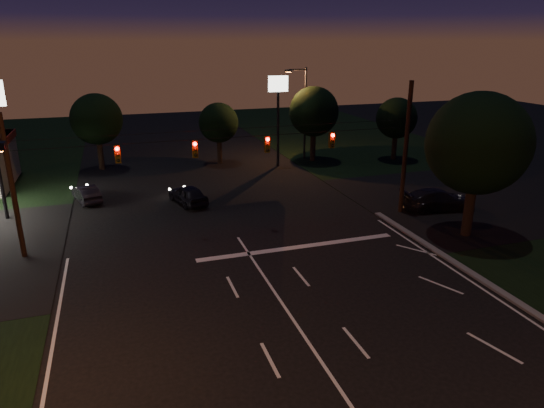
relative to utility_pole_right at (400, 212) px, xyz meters
name	(u,v)px	position (x,y,z in m)	size (l,w,h in m)	color
ground	(336,384)	(-12.00, -15.00, 0.00)	(140.00, 140.00, 0.00)	black
cross_street_right	(483,197)	(8.00, 1.00, 0.00)	(20.00, 16.00, 0.02)	black
stop_bar	(298,247)	(-9.00, -3.50, 0.01)	(12.00, 0.50, 0.01)	silver
utility_pole_right	(400,212)	(0.00, 0.00, 0.00)	(0.30, 0.30, 9.00)	black
utility_pole_left	(25,257)	(-24.00, 0.00, 0.00)	(0.28, 0.28, 8.00)	black
signal_span	(232,146)	(-12.00, -0.04, 5.50)	(24.00, 0.40, 1.56)	black
pole_sign_right	(278,100)	(-4.00, 15.00, 6.24)	(1.80, 0.30, 8.40)	black
street_light_right_far	(303,107)	(-0.76, 17.00, 5.24)	(2.20, 0.35, 9.00)	black
tree_right_near	(476,144)	(1.53, -4.83, 5.68)	(6.00, 6.00, 8.76)	black
tree_far_b	(97,120)	(-19.98, 19.13, 4.61)	(4.60, 4.60, 6.98)	black
tree_far_c	(219,123)	(-8.98, 18.10, 3.90)	(3.80, 3.80, 5.86)	black
tree_far_d	(313,112)	(0.02, 16.13, 4.83)	(4.80, 4.80, 7.30)	black
tree_far_e	(396,119)	(8.02, 14.11, 4.11)	(4.00, 4.00, 6.18)	black
car_oncoming_a	(188,194)	(-13.88, 6.44, 0.71)	(1.67, 4.15, 1.41)	black
car_oncoming_b	(86,194)	(-21.00, 9.27, 0.62)	(1.32, 3.78, 1.24)	black
car_cross	(438,199)	(2.77, -0.38, 0.76)	(2.12, 5.21, 1.51)	black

